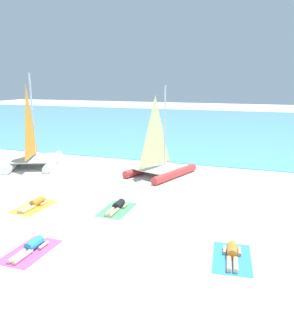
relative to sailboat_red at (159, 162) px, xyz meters
name	(u,v)px	position (x,y,z in m)	size (l,w,h in m)	color
ground_plane	(175,167)	(0.39, 1.92, -0.72)	(120.00, 120.00, 0.00)	white
ocean_water	(221,125)	(0.39, 22.88, -0.69)	(120.00, 40.00, 0.05)	#5BB2C1
sailboat_red	(159,162)	(0.00, 0.00, 0.00)	(3.45, 4.26, 4.81)	#CC3838
sailboat_white	(34,153)	(-7.77, -0.58, 0.10)	(4.17, 4.94, 5.49)	white
towel_leftmost	(34,207)	(-3.41, -6.36, -0.71)	(1.10, 1.90, 0.01)	yellow
sunbather_leftmost	(35,203)	(-3.40, -6.30, -0.59)	(0.56, 1.56, 0.30)	orange
towel_center_left	(30,251)	(-1.12, -9.54, -0.71)	(1.10, 1.90, 0.01)	#D84C99
sunbather_center_left	(31,247)	(-1.12, -9.48, -0.59)	(0.54, 1.56, 0.30)	#268CCC
towel_center_right	(117,210)	(-0.07, -5.52, -0.71)	(1.10, 1.90, 0.01)	#4CB266
sunbather_center_right	(117,206)	(-0.07, -5.45, -0.59)	(0.54, 1.56, 0.30)	black
towel_rightmost	(232,258)	(4.71, -7.93, -0.71)	(1.10, 1.90, 0.01)	#338CD8
sunbather_rightmost	(232,253)	(4.71, -7.86, -0.59)	(0.59, 1.57, 0.30)	orange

